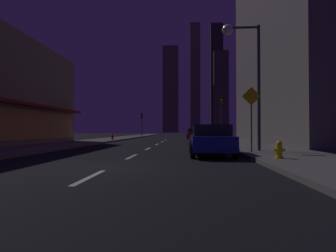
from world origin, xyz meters
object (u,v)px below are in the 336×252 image
(car_parked_far, at_px, (194,134))
(fire_hydrant_far_left, at_px, (112,137))
(traffic_light_far_left, at_px, (142,119))
(street_lamp_right, at_px, (243,56))
(fire_hydrant_yellow_near, at_px, (279,150))
(pedestrian_crossing_sign, at_px, (251,113))
(car_parked_near, at_px, (211,140))
(traffic_light_near_right, at_px, (221,107))

(car_parked_far, xyz_separation_m, fire_hydrant_far_left, (-9.50, -7.69, -0.29))
(fire_hydrant_far_left, relative_size, traffic_light_far_left, 0.16)
(fire_hydrant_far_left, height_order, street_lamp_right, street_lamp_right)
(fire_hydrant_yellow_near, height_order, pedestrian_crossing_sign, pedestrian_crossing_sign)
(fire_hydrant_yellow_near, relative_size, traffic_light_far_left, 0.16)
(street_lamp_right, bearing_deg, traffic_light_far_left, 107.95)
(street_lamp_right, bearing_deg, car_parked_far, 94.35)
(car_parked_far, distance_m, street_lamp_right, 23.84)
(fire_hydrant_yellow_near, height_order, traffic_light_far_left, traffic_light_far_left)
(car_parked_near, distance_m, pedestrian_crossing_sign, 2.42)
(fire_hydrant_yellow_near, relative_size, fire_hydrant_far_left, 1.00)
(car_parked_near, height_order, traffic_light_far_left, traffic_light_far_left)
(car_parked_near, distance_m, fire_hydrant_far_left, 19.49)
(car_parked_far, relative_size, fire_hydrant_far_left, 6.48)
(fire_hydrant_yellow_near, relative_size, street_lamp_right, 0.10)
(fire_hydrant_yellow_near, xyz_separation_m, street_lamp_right, (-0.52, 3.75, 4.61))
(car_parked_far, bearing_deg, car_parked_near, -90.00)
(pedestrian_crossing_sign, bearing_deg, street_lamp_right, 104.34)
(traffic_light_near_right, distance_m, traffic_light_far_left, 26.68)
(fire_hydrant_far_left, xyz_separation_m, traffic_light_far_left, (0.40, 17.90, 2.74))
(fire_hydrant_yellow_near, distance_m, traffic_light_near_right, 13.33)
(car_parked_far, xyz_separation_m, street_lamp_right, (1.78, -23.38, 4.33))
(fire_hydrant_yellow_near, bearing_deg, pedestrian_crossing_sign, 95.94)
(traffic_light_far_left, xyz_separation_m, street_lamp_right, (10.88, -33.59, 1.87))
(traffic_light_far_left, relative_size, street_lamp_right, 0.64)
(car_parked_far, relative_size, traffic_light_far_left, 1.01)
(traffic_light_near_right, bearing_deg, traffic_light_far_left, 114.35)
(car_parked_near, height_order, street_lamp_right, street_lamp_right)
(street_lamp_right, bearing_deg, traffic_light_near_right, 89.26)
(fire_hydrant_yellow_near, height_order, traffic_light_near_right, traffic_light_near_right)
(car_parked_near, relative_size, car_parked_far, 1.00)
(traffic_light_near_right, bearing_deg, street_lamp_right, -90.74)
(car_parked_far, relative_size, traffic_light_near_right, 1.01)
(traffic_light_far_left, distance_m, street_lamp_right, 35.36)
(car_parked_far, distance_m, fire_hydrant_far_left, 12.23)
(car_parked_near, bearing_deg, car_parked_far, 90.00)
(traffic_light_far_left, bearing_deg, fire_hydrant_far_left, -91.28)
(car_parked_near, height_order, fire_hydrant_yellow_near, car_parked_near)
(car_parked_far, bearing_deg, traffic_light_near_right, -82.32)
(pedestrian_crossing_sign, bearing_deg, traffic_light_near_right, 90.56)
(traffic_light_near_right, xyz_separation_m, street_lamp_right, (-0.12, -9.29, 1.87))
(fire_hydrant_far_left, relative_size, pedestrian_crossing_sign, 0.21)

